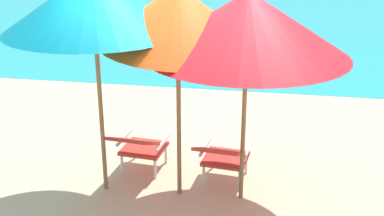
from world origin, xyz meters
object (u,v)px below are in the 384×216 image
object	(u,v)px
lounge_chair_right	(223,156)
beach_umbrella_center	(178,15)
beach_umbrella_left	(93,1)
beach_umbrella_right	(248,24)
lounge_chair_left	(139,145)

from	to	relation	value
lounge_chair_right	beach_umbrella_center	world-z (taller)	beach_umbrella_center
lounge_chair_right	beach_umbrella_left	size ratio (longest dim) A/B	0.36
beach_umbrella_center	beach_umbrella_right	xyz separation A→B (m)	(0.72, 0.02, -0.07)
beach_umbrella_center	beach_umbrella_right	world-z (taller)	beach_umbrella_center
lounge_chair_right	beach_umbrella_center	bearing A→B (deg)	-151.73
beach_umbrella_right	beach_umbrella_center	bearing A→B (deg)	-178.30
beach_umbrella_left	beach_umbrella_right	size ratio (longest dim) A/B	1.08
lounge_chair_left	lounge_chair_right	world-z (taller)	same
lounge_chair_left	beach_umbrella_right	world-z (taller)	beach_umbrella_right
lounge_chair_left	lounge_chair_right	distance (m)	1.06
lounge_chair_right	beach_umbrella_center	xyz separation A→B (m)	(-0.47, -0.25, 1.71)
lounge_chair_left	beach_umbrella_right	distance (m)	2.11
lounge_chair_left	lounge_chair_right	bearing A→B (deg)	-5.94
beach_umbrella_left	lounge_chair_left	bearing A→B (deg)	53.12
lounge_chair_right	lounge_chair_left	bearing A→B (deg)	174.06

